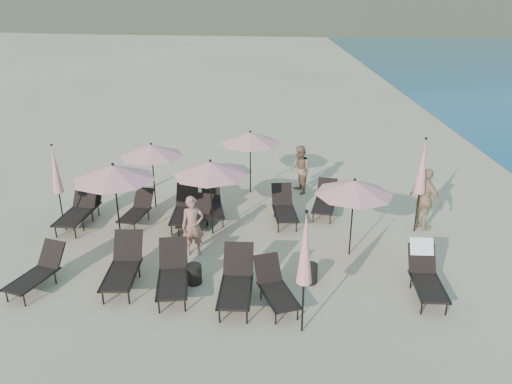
{
  "coord_description": "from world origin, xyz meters",
  "views": [
    {
      "loc": [
        0.47,
        -9.97,
        6.48
      ],
      "look_at": [
        0.19,
        3.5,
        1.1
      ],
      "focal_mm": 35.0,
      "sensor_mm": 36.0,
      "label": 1
    }
  ],
  "objects_px": {
    "lounger_4": "(275,287)",
    "lounger_13": "(78,210)",
    "lounger_0": "(38,271)",
    "lounger_10": "(284,207)",
    "lounger_2": "(173,273)",
    "side_table_0": "(194,274)",
    "umbrella_closed_2": "(55,170)",
    "lounger_1": "(123,265)",
    "lounger_11": "(325,200)",
    "lounger_5": "(426,273)",
    "lounger_6": "(85,205)",
    "lounger_9": "(213,205)",
    "umbrella_open_0": "(114,173)",
    "umbrella_open_2": "(354,187)",
    "beachgoer_c": "(425,200)",
    "beachgoer_a": "(193,226)",
    "umbrella_open_1": "(210,168)",
    "side_table_1": "(309,273)",
    "umbrella_closed_0": "(305,249)",
    "umbrella_closed_1": "(422,167)",
    "umbrella_open_3": "(151,150)",
    "beachgoer_b": "(300,170)",
    "lounger_3": "(236,281)",
    "lounger_7": "(137,210)",
    "lounger_8": "(197,215)",
    "umbrella_open_4": "(250,138)"
  },
  "relations": [
    {
      "from": "lounger_9",
      "to": "umbrella_open_0",
      "type": "height_order",
      "value": "umbrella_open_0"
    },
    {
      "from": "lounger_0",
      "to": "side_table_0",
      "type": "xyz_separation_m",
      "value": [
        3.63,
        0.26,
        -0.19
      ]
    },
    {
      "from": "side_table_0",
      "to": "beachgoer_a",
      "type": "relative_size",
      "value": 0.29
    },
    {
      "from": "lounger_4",
      "to": "lounger_13",
      "type": "relative_size",
      "value": 0.88
    },
    {
      "from": "lounger_3",
      "to": "lounger_9",
      "type": "height_order",
      "value": "lounger_3"
    },
    {
      "from": "lounger_4",
      "to": "side_table_1",
      "type": "height_order",
      "value": "lounger_4"
    },
    {
      "from": "lounger_5",
      "to": "lounger_6",
      "type": "xyz_separation_m",
      "value": [
        -9.2,
        3.87,
        -0.04
      ]
    },
    {
      "from": "umbrella_closed_1",
      "to": "umbrella_open_3",
      "type": "bearing_deg",
      "value": 168.19
    },
    {
      "from": "lounger_7",
      "to": "beachgoer_b",
      "type": "bearing_deg",
      "value": 38.26
    },
    {
      "from": "lounger_6",
      "to": "umbrella_closed_0",
      "type": "bearing_deg",
      "value": -34.89
    },
    {
      "from": "umbrella_closed_0",
      "to": "beachgoer_a",
      "type": "xyz_separation_m",
      "value": [
        -2.66,
        3.23,
        -1.08
      ]
    },
    {
      "from": "lounger_1",
      "to": "lounger_7",
      "type": "height_order",
      "value": "lounger_1"
    },
    {
      "from": "side_table_0",
      "to": "beachgoer_c",
      "type": "height_order",
      "value": "beachgoer_c"
    },
    {
      "from": "lounger_0",
      "to": "umbrella_open_1",
      "type": "height_order",
      "value": "umbrella_open_1"
    },
    {
      "from": "lounger_11",
      "to": "beachgoer_b",
      "type": "distance_m",
      "value": 1.92
    },
    {
      "from": "lounger_6",
      "to": "beachgoer_b",
      "type": "relative_size",
      "value": 1.08
    },
    {
      "from": "lounger_3",
      "to": "lounger_9",
      "type": "relative_size",
      "value": 1.15
    },
    {
      "from": "umbrella_closed_2",
      "to": "side_table_0",
      "type": "distance_m",
      "value": 5.51
    },
    {
      "from": "lounger_2",
      "to": "side_table_0",
      "type": "relative_size",
      "value": 3.89
    },
    {
      "from": "umbrella_closed_2",
      "to": "lounger_1",
      "type": "bearing_deg",
      "value": -49.36
    },
    {
      "from": "umbrella_closed_2",
      "to": "beachgoer_a",
      "type": "distance_m",
      "value": 4.53
    },
    {
      "from": "lounger_0",
      "to": "umbrella_open_2",
      "type": "bearing_deg",
      "value": 31.76
    },
    {
      "from": "beachgoer_b",
      "to": "umbrella_closed_2",
      "type": "bearing_deg",
      "value": -85.36
    },
    {
      "from": "lounger_4",
      "to": "umbrella_open_2",
      "type": "relative_size",
      "value": 0.78
    },
    {
      "from": "umbrella_open_2",
      "to": "umbrella_closed_1",
      "type": "bearing_deg",
      "value": 34.01
    },
    {
      "from": "beachgoer_b",
      "to": "umbrella_open_1",
      "type": "bearing_deg",
      "value": -56.71
    },
    {
      "from": "lounger_1",
      "to": "umbrella_open_4",
      "type": "height_order",
      "value": "umbrella_open_4"
    },
    {
      "from": "umbrella_closed_0",
      "to": "lounger_8",
      "type": "bearing_deg",
      "value": 120.1
    },
    {
      "from": "lounger_1",
      "to": "umbrella_open_1",
      "type": "xyz_separation_m",
      "value": [
        1.83,
        2.72,
        1.5
      ]
    },
    {
      "from": "umbrella_open_2",
      "to": "lounger_7",
      "type": "bearing_deg",
      "value": 162.72
    },
    {
      "from": "lounger_1",
      "to": "umbrella_open_3",
      "type": "bearing_deg",
      "value": 90.84
    },
    {
      "from": "lounger_4",
      "to": "beachgoer_a",
      "type": "distance_m",
      "value": 3.11
    },
    {
      "from": "lounger_10",
      "to": "umbrella_open_3",
      "type": "bearing_deg",
      "value": 160.52
    },
    {
      "from": "side_table_0",
      "to": "lounger_11",
      "type": "bearing_deg",
      "value": 49.43
    },
    {
      "from": "lounger_0",
      "to": "lounger_10",
      "type": "distance_m",
      "value": 7.03
    },
    {
      "from": "umbrella_open_0",
      "to": "lounger_4",
      "type": "bearing_deg",
      "value": -33.57
    },
    {
      "from": "side_table_1",
      "to": "lounger_2",
      "type": "bearing_deg",
      "value": -171.51
    },
    {
      "from": "umbrella_open_2",
      "to": "beachgoer_c",
      "type": "height_order",
      "value": "umbrella_open_2"
    },
    {
      "from": "lounger_9",
      "to": "umbrella_closed_2",
      "type": "relative_size",
      "value": 0.63
    },
    {
      "from": "umbrella_open_1",
      "to": "beachgoer_c",
      "type": "distance_m",
      "value": 6.25
    },
    {
      "from": "umbrella_open_0",
      "to": "side_table_1",
      "type": "height_order",
      "value": "umbrella_open_0"
    },
    {
      "from": "lounger_2",
      "to": "lounger_8",
      "type": "bearing_deg",
      "value": 80.88
    },
    {
      "from": "umbrella_open_1",
      "to": "beachgoer_c",
      "type": "xyz_separation_m",
      "value": [
        6.14,
        0.44,
        -1.07
      ]
    },
    {
      "from": "lounger_0",
      "to": "lounger_1",
      "type": "distance_m",
      "value": 1.98
    },
    {
      "from": "lounger_2",
      "to": "lounger_13",
      "type": "relative_size",
      "value": 0.97
    },
    {
      "from": "lounger_6",
      "to": "lounger_8",
      "type": "relative_size",
      "value": 1.12
    },
    {
      "from": "lounger_4",
      "to": "umbrella_closed_1",
      "type": "relative_size",
      "value": 0.59
    },
    {
      "from": "lounger_4",
      "to": "umbrella_open_2",
      "type": "height_order",
      "value": "umbrella_open_2"
    },
    {
      "from": "umbrella_open_3",
      "to": "umbrella_open_4",
      "type": "bearing_deg",
      "value": 22.86
    },
    {
      "from": "lounger_7",
      "to": "beachgoer_c",
      "type": "distance_m",
      "value": 8.52
    }
  ]
}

